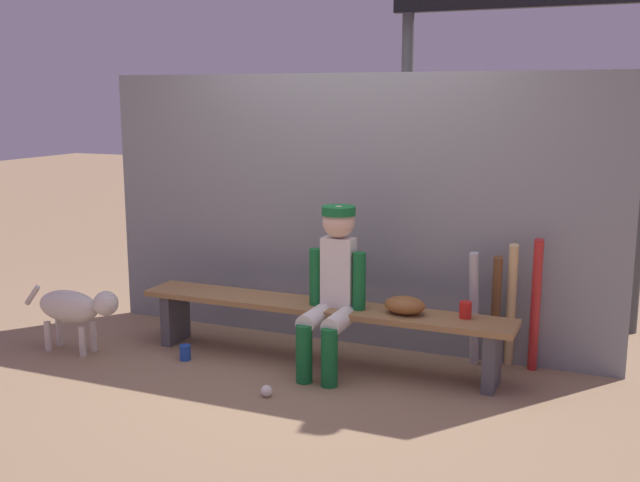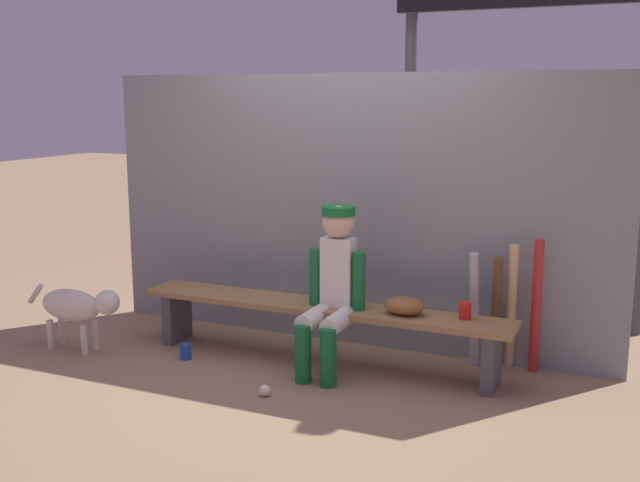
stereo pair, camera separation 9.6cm
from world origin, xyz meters
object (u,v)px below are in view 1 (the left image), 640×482
cup_on_bench (465,310)px  dog (75,308)px  dugout_bench (320,316)px  bat_wood_natural (511,306)px  bat_aluminum_silver (474,309)px  baseball (267,391)px  bat_wood_dark (496,311)px  cup_on_ground (185,353)px  baseball_glove (405,305)px  player_seated (332,284)px  bat_aluminum_red (535,306)px

cup_on_bench → dog: (-2.76, -0.54, -0.15)m
dugout_bench → bat_wood_natural: (1.25, 0.41, 0.11)m
bat_aluminum_silver → baseball: bat_aluminum_silver is taller
bat_aluminum_silver → bat_wood_dark: size_ratio=1.01×
bat_wood_natural → dog: size_ratio=1.07×
bat_aluminum_silver → dog: size_ratio=0.98×
cup_on_ground → bat_wood_dark: bearing=19.1°
baseball_glove → baseball: (-0.69, -0.70, -0.45)m
dugout_bench → dog: dog is taller
dugout_bench → bat_aluminum_silver: bat_aluminum_silver is taller
player_seated → cup_on_bench: 0.90m
player_seated → bat_aluminum_silver: size_ratio=1.38×
player_seated → baseball: bearing=-109.6°
dugout_bench → baseball_glove: bearing=0.0°
bat_aluminum_silver → dog: (-2.76, -0.84, -0.08)m
bat_aluminum_silver → cup_on_ground: bearing=-160.4°
baseball → dog: dog is taller
bat_wood_dark → baseball_glove: bearing=-144.1°
cup_on_ground → dog: dog is taller
cup_on_bench → dugout_bench: bearing=-176.5°
cup_on_bench → dog: 2.82m
bat_wood_dark → bat_aluminum_red: (0.26, -0.00, 0.07)m
bat_wood_natural → bat_aluminum_red: (0.16, -0.03, 0.02)m
dugout_bench → baseball: size_ratio=36.63×
bat_aluminum_silver → cup_on_ground: size_ratio=7.49×
player_seated → bat_wood_natural: player_seated is taller
player_seated → cup_on_ground: 1.21m
bat_wood_natural → dugout_bench: bearing=-161.8°
bat_aluminum_silver → bat_aluminum_red: bat_aluminum_red is taller
player_seated → bat_wood_dark: size_ratio=1.39×
dugout_bench → cup_on_bench: 1.02m
bat_aluminum_silver → cup_on_ground: bat_aluminum_silver is taller
bat_aluminum_red → dog: 3.28m
bat_wood_natural → player_seated: bearing=-154.9°
bat_wood_dark → dugout_bench: bearing=-161.4°
bat_aluminum_silver → bat_aluminum_red: bearing=3.7°
dugout_bench → cup_on_ground: size_ratio=24.64×
baseball → dugout_bench: bearing=84.1°
baseball_glove → cup_on_ground: (-1.53, -0.33, -0.44)m
player_seated → cup_on_bench: player_seated is taller
bat_wood_dark → bat_wood_natural: size_ratio=0.90×
cup_on_bench → bat_aluminum_silver: bearing=90.3°
baseball_glove → bat_aluminum_silver: 0.54m
baseball_glove → cup_on_ground: baseball_glove is taller
bat_wood_dark → player_seated: bearing=-153.9°
bat_wood_dark → dog: bat_wood_dark is taller
baseball → cup_on_ground: bearing=156.2°
dugout_bench → player_seated: 0.32m
cup_on_ground → dog: 0.90m
dog → baseball_glove: bearing=11.5°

